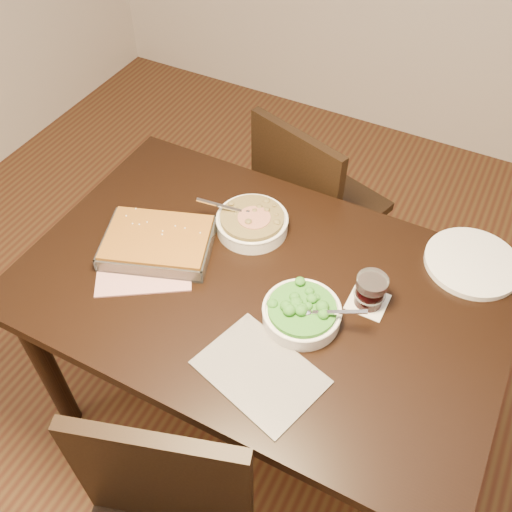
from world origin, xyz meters
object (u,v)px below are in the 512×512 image
table (261,304)px  chair_far (311,203)px  wine_tumbler (370,290)px  stew_bowl (252,222)px  baking_dish (158,243)px  broccoli_bowl (302,313)px  dinner_plate (472,263)px

table → chair_far: (-0.11, 0.65, -0.16)m
wine_tumbler → chair_far: bearing=125.5°
stew_bowl → wine_tumbler: (0.43, -0.11, 0.02)m
baking_dish → broccoli_bowl: bearing=-24.3°
table → wine_tumbler: 0.34m
table → stew_bowl: (-0.13, 0.19, 0.13)m
stew_bowl → dinner_plate: 0.68m
broccoli_bowl → chair_far: (-0.26, 0.71, -0.28)m
chair_far → wine_tumbler: bearing=143.3°
wine_tumbler → broccoli_bowl: bearing=-135.3°
stew_bowl → broccoli_bowl: (0.28, -0.25, -0.00)m
baking_dish → chair_far: 0.76m
table → dinner_plate: size_ratio=4.97×
dinner_plate → baking_dish: bearing=-156.4°
table → dinner_plate: bearing=34.4°
baking_dish → dinner_plate: (0.87, 0.38, -0.02)m
broccoli_bowl → chair_far: bearing=110.4°
baking_dish → chair_far: bearing=51.0°
stew_bowl → wine_tumbler: bearing=-14.1°
stew_bowl → baking_dish: stew_bowl is taller
stew_bowl → broccoli_bowl: stew_bowl is taller
table → wine_tumbler: wine_tumbler is taller
broccoli_bowl → baking_dish: broccoli_bowl is taller
stew_bowl → chair_far: bearing=87.5°
table → chair_far: bearing=99.5°
stew_bowl → dinner_plate: (0.65, 0.17, -0.02)m
stew_bowl → wine_tumbler: wine_tumbler is taller
stew_bowl → chair_far: 0.54m
baking_dish → wine_tumbler: size_ratio=3.94×
dinner_plate → chair_far: size_ratio=0.32×
table → chair_far: chair_far is taller
table → wine_tumbler: size_ratio=14.31×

